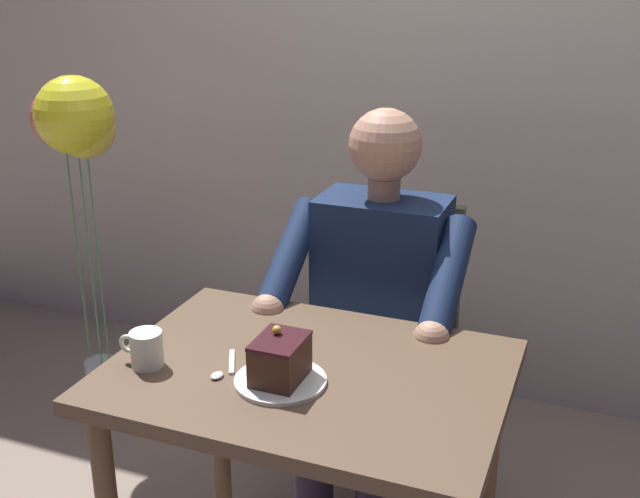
{
  "coord_description": "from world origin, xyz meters",
  "views": [
    {
      "loc": [
        -0.59,
        1.42,
        1.6
      ],
      "look_at": [
        0.01,
        -0.1,
        0.99
      ],
      "focal_mm": 43.57,
      "sensor_mm": 36.0,
      "label": 1
    }
  ],
  "objects_px": {
    "balloon_display": "(76,145)",
    "chair": "(388,338)",
    "dining_table": "(308,412)",
    "dessert_spoon": "(224,369)",
    "coffee_cup": "(146,348)",
    "seated_person": "(372,320)",
    "cake_slice": "(280,359)"
  },
  "relations": [
    {
      "from": "balloon_display",
      "to": "cake_slice",
      "type": "bearing_deg",
      "value": 145.96
    },
    {
      "from": "cake_slice",
      "to": "coffee_cup",
      "type": "bearing_deg",
      "value": 7.44
    },
    {
      "from": "dining_table",
      "to": "cake_slice",
      "type": "height_order",
      "value": "cake_slice"
    },
    {
      "from": "coffee_cup",
      "to": "chair",
      "type": "bearing_deg",
      "value": -113.82
    },
    {
      "from": "cake_slice",
      "to": "dessert_spoon",
      "type": "xyz_separation_m",
      "value": [
        0.14,
        -0.0,
        -0.05
      ]
    },
    {
      "from": "dining_table",
      "to": "chair",
      "type": "distance_m",
      "value": 0.66
    },
    {
      "from": "dessert_spoon",
      "to": "coffee_cup",
      "type": "bearing_deg",
      "value": 14.01
    },
    {
      "from": "balloon_display",
      "to": "dessert_spoon",
      "type": "bearing_deg",
      "value": 142.19
    },
    {
      "from": "dining_table",
      "to": "seated_person",
      "type": "xyz_separation_m",
      "value": [
        0.0,
        -0.48,
        0.02
      ]
    },
    {
      "from": "seated_person",
      "to": "balloon_display",
      "type": "relative_size",
      "value": 0.98
    },
    {
      "from": "cake_slice",
      "to": "chair",
      "type": "bearing_deg",
      "value": -92.41
    },
    {
      "from": "chair",
      "to": "seated_person",
      "type": "distance_m",
      "value": 0.22
    },
    {
      "from": "cake_slice",
      "to": "balloon_display",
      "type": "relative_size",
      "value": 0.1
    },
    {
      "from": "seated_person",
      "to": "coffee_cup",
      "type": "height_order",
      "value": "seated_person"
    },
    {
      "from": "dining_table",
      "to": "dessert_spoon",
      "type": "height_order",
      "value": "dessert_spoon"
    },
    {
      "from": "coffee_cup",
      "to": "dessert_spoon",
      "type": "bearing_deg",
      "value": -165.99
    },
    {
      "from": "chair",
      "to": "coffee_cup",
      "type": "relative_size",
      "value": 8.45
    },
    {
      "from": "dining_table",
      "to": "chair",
      "type": "relative_size",
      "value": 0.96
    },
    {
      "from": "chair",
      "to": "balloon_display",
      "type": "height_order",
      "value": "balloon_display"
    },
    {
      "from": "coffee_cup",
      "to": "balloon_display",
      "type": "distance_m",
      "value": 1.08
    },
    {
      "from": "chair",
      "to": "cake_slice",
      "type": "xyz_separation_m",
      "value": [
        0.03,
        0.73,
        0.29
      ]
    },
    {
      "from": "cake_slice",
      "to": "balloon_display",
      "type": "bearing_deg",
      "value": -34.04
    },
    {
      "from": "dining_table",
      "to": "dessert_spoon",
      "type": "distance_m",
      "value": 0.22
    },
    {
      "from": "balloon_display",
      "to": "chair",
      "type": "bearing_deg",
      "value": -178.64
    },
    {
      "from": "seated_person",
      "to": "coffee_cup",
      "type": "xyz_separation_m",
      "value": [
        0.34,
        0.6,
        0.14
      ]
    },
    {
      "from": "seated_person",
      "to": "cake_slice",
      "type": "xyz_separation_m",
      "value": [
        0.03,
        0.56,
        0.15
      ]
    },
    {
      "from": "cake_slice",
      "to": "coffee_cup",
      "type": "distance_m",
      "value": 0.31
    },
    {
      "from": "chair",
      "to": "coffee_cup",
      "type": "bearing_deg",
      "value": 66.18
    },
    {
      "from": "dining_table",
      "to": "seated_person",
      "type": "distance_m",
      "value": 0.48
    },
    {
      "from": "chair",
      "to": "coffee_cup",
      "type": "xyz_separation_m",
      "value": [
        0.34,
        0.77,
        0.28
      ]
    },
    {
      "from": "seated_person",
      "to": "dining_table",
      "type": "bearing_deg",
      "value": 90.0
    },
    {
      "from": "chair",
      "to": "dining_table",
      "type": "bearing_deg",
      "value": 90.0
    }
  ]
}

